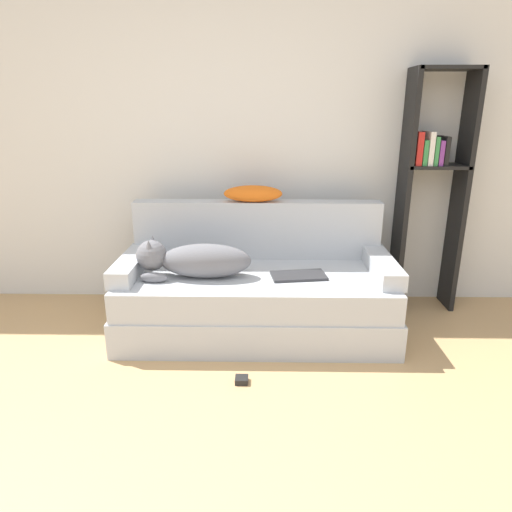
# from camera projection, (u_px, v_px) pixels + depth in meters

# --- Properties ---
(wall_back) EXTENTS (7.40, 0.06, 2.70)m
(wall_back) POSITION_uv_depth(u_px,v_px,m) (235.00, 127.00, 3.40)
(wall_back) COLOR silver
(wall_back) RESTS_ON ground_plane
(couch) EXTENTS (1.83, 0.86, 0.43)m
(couch) POSITION_uv_depth(u_px,v_px,m) (256.00, 302.00, 3.14)
(couch) COLOR #B2B7BC
(couch) RESTS_ON ground_plane
(couch_backrest) EXTENTS (1.79, 0.15, 0.42)m
(couch_backrest) POSITION_uv_depth(u_px,v_px,m) (257.00, 229.00, 3.35)
(couch_backrest) COLOR #B2B7BC
(couch_backrest) RESTS_ON couch
(couch_arm_left) EXTENTS (0.15, 0.67, 0.11)m
(couch_arm_left) POSITION_uv_depth(u_px,v_px,m) (132.00, 265.00, 3.07)
(couch_arm_left) COLOR #B2B7BC
(couch_arm_left) RESTS_ON couch
(couch_arm_right) EXTENTS (0.15, 0.67, 0.11)m
(couch_arm_right) POSITION_uv_depth(u_px,v_px,m) (382.00, 266.00, 3.04)
(couch_arm_right) COLOR #B2B7BC
(couch_arm_right) RESTS_ON couch
(dog) EXTENTS (0.75, 0.26, 0.27)m
(dog) POSITION_uv_depth(u_px,v_px,m) (193.00, 260.00, 2.96)
(dog) COLOR slate
(dog) RESTS_ON couch
(laptop) EXTENTS (0.38, 0.24, 0.02)m
(laptop) POSITION_uv_depth(u_px,v_px,m) (299.00, 276.00, 3.00)
(laptop) COLOR #2D2D30
(laptop) RESTS_ON couch
(throw_pillow) EXTENTS (0.42, 0.15, 0.12)m
(throw_pillow) POSITION_uv_depth(u_px,v_px,m) (253.00, 194.00, 3.25)
(throw_pillow) COLOR orange
(throw_pillow) RESTS_ON couch_backrest
(bookshelf) EXTENTS (0.45, 0.26, 1.75)m
(bookshelf) POSITION_uv_depth(u_px,v_px,m) (432.00, 179.00, 3.31)
(bookshelf) COLOR black
(bookshelf) RESTS_ON ground_plane
(power_adapter) EXTENTS (0.07, 0.07, 0.03)m
(power_adapter) POSITION_uv_depth(u_px,v_px,m) (242.00, 380.00, 2.59)
(power_adapter) COLOR black
(power_adapter) RESTS_ON ground_plane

